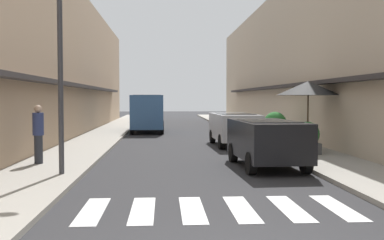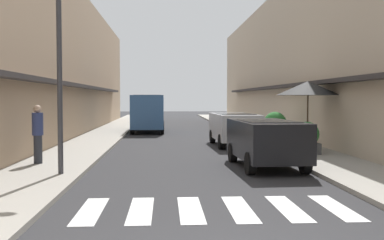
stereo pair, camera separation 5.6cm
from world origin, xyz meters
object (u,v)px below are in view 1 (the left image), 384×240
parked_car_mid (234,126)px  pedestrian_walking_near (38,133)px  delivery_van (148,110)px  planter_midblock (307,138)px  planter_far (275,127)px  parked_car_near (267,138)px  cafe_umbrella (308,88)px  street_lamp (67,48)px

parked_car_mid → pedestrian_walking_near: 9.35m
delivery_van → planter_midblock: 14.40m
planter_far → parked_car_mid: bearing=-153.2°
planter_midblock → pedestrian_walking_near: size_ratio=0.65×
parked_car_near → pedestrian_walking_near: 7.09m
parked_car_mid → planter_far: planter_far is taller
planter_midblock → pedestrian_walking_near: (-9.14, -2.05, 0.39)m
cafe_umbrella → planter_far: cafe_umbrella is taller
cafe_umbrella → planter_far: 4.24m
parked_car_mid → cafe_umbrella: cafe_umbrella is taller
parked_car_mid → planter_far: size_ratio=3.02×
parked_car_mid → delivery_van: delivery_van is taller
parked_car_mid → pedestrian_walking_near: size_ratio=2.31×
delivery_van → street_lamp: street_lamp is taller
parked_car_mid → planter_midblock: parked_car_mid is taller
parked_car_mid → delivery_van: bearing=115.2°
pedestrian_walking_near → delivery_van: bearing=165.3°
cafe_umbrella → pedestrian_walking_near: cafe_umbrella is taller
pedestrian_walking_near → planter_far: bearing=124.3°
delivery_van → street_lamp: (-1.56, -17.05, 2.07)m
street_lamp → pedestrian_walking_near: bearing=123.0°
cafe_umbrella → pedestrian_walking_near: size_ratio=1.49×
cafe_umbrella → planter_midblock: (-0.43, -1.29, -1.84)m
pedestrian_walking_near → street_lamp: bearing=29.3°
delivery_van → cafe_umbrella: size_ratio=1.99×
parked_car_near → planter_far: 7.99m
street_lamp → planter_far: 12.42m
pedestrian_walking_near → parked_car_near: bearing=82.1°
parked_car_near → street_lamp: (-5.74, -1.53, 2.55)m
parked_car_near → planter_midblock: parked_car_near is taller
parked_car_near → pedestrian_walking_near: size_ratio=2.23×
parked_car_near → street_lamp: 6.47m
delivery_van → pedestrian_walking_near: bearing=-100.9°
parked_car_near → cafe_umbrella: cafe_umbrella is taller
delivery_van → planter_midblock: bearing=-64.3°
parked_car_near → parked_car_mid: 6.63m
planter_midblock → pedestrian_walking_near: 9.38m
street_lamp → planter_far: bearing=49.6°
parked_car_mid → planter_midblock: size_ratio=3.57×
parked_car_near → delivery_van: delivery_van is taller
delivery_van → planter_far: (6.30, -7.81, -0.60)m
parked_car_near → planter_far: planter_far is taller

